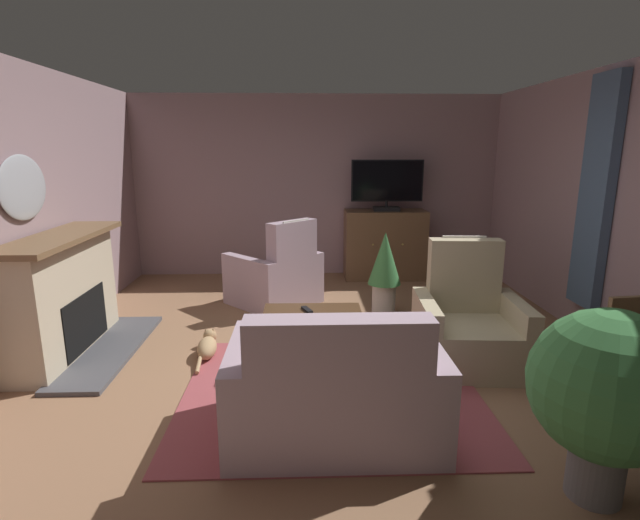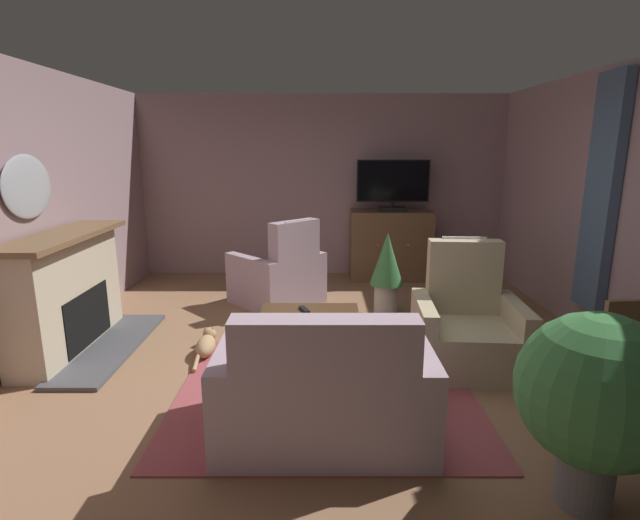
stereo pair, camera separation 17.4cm
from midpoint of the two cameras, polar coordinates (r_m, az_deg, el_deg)
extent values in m
cube|color=#936B4C|center=(4.33, 1.86, -13.36)|extent=(6.03, 7.46, 0.04)
cube|color=gray|center=(7.38, 1.18, 8.69)|extent=(6.03, 0.10, 2.69)
cube|color=slate|center=(5.40, 31.42, 6.60)|extent=(0.10, 0.44, 2.26)
cube|color=#9E474C|center=(3.99, 2.12, -15.41)|extent=(2.34, 2.04, 0.01)
cube|color=#4C4C51|center=(5.16, -22.35, -9.44)|extent=(0.50, 1.74, 0.04)
cube|color=beige|center=(5.16, -26.89, -3.70)|extent=(0.38, 1.54, 1.09)
cube|color=black|center=(5.15, -25.12, -6.16)|extent=(0.10, 0.86, 0.52)
cube|color=brown|center=(5.02, -27.15, 2.56)|extent=(0.50, 1.70, 0.05)
ellipsoid|color=#B2B7BF|center=(5.09, -30.30, 7.51)|extent=(0.06, 0.76, 0.58)
cube|color=#4A3523|center=(7.34, 9.11, -1.90)|extent=(1.13, 0.44, 0.06)
cube|color=brown|center=(7.24, 9.24, 1.77)|extent=(1.19, 0.50, 1.02)
sphere|color=tan|center=(6.94, 7.84, 1.76)|extent=(0.03, 0.03, 0.03)
sphere|color=tan|center=(7.01, 11.32, 1.74)|extent=(0.03, 0.03, 0.03)
cube|color=black|center=(7.10, 9.46, 5.96)|extent=(0.37, 0.20, 0.06)
cylinder|color=black|center=(7.09, 9.49, 6.52)|extent=(0.04, 0.04, 0.08)
cube|color=black|center=(7.06, 9.59, 9.24)|extent=(1.04, 0.05, 0.59)
cube|color=black|center=(7.04, 9.63, 9.22)|extent=(1.00, 0.01, 0.55)
cube|color=#4C331E|center=(4.33, 0.12, -6.53)|extent=(0.90, 0.60, 0.03)
cylinder|color=#4C331E|center=(4.65, 5.07, -8.25)|extent=(0.04, 0.04, 0.44)
cylinder|color=#4C331E|center=(4.66, -4.75, -8.20)|extent=(0.04, 0.04, 0.44)
cylinder|color=#4C331E|center=(4.20, 5.55, -10.69)|extent=(0.04, 0.04, 0.44)
cylinder|color=#4C331E|center=(4.21, -5.40, -10.63)|extent=(0.04, 0.04, 0.44)
cube|color=black|center=(4.39, -0.52, -5.90)|extent=(0.11, 0.18, 0.02)
cube|color=#AD93A3|center=(3.41, 2.23, -16.70)|extent=(1.10, 0.95, 0.43)
cube|color=#AD93A3|center=(2.86, 2.58, -12.03)|extent=(1.10, 0.20, 0.54)
cube|color=#AD93A3|center=(3.40, -8.75, -14.90)|extent=(0.15, 0.95, 0.65)
cube|color=#AD93A3|center=(3.44, 13.10, -14.73)|extent=(0.15, 0.95, 0.65)
cube|color=tan|center=(3.13, -0.50, -12.68)|extent=(0.37, 0.14, 0.36)
cube|color=#AD93A3|center=(6.11, -4.13, -2.99)|extent=(1.09, 1.10, 0.44)
cube|color=#AD93A3|center=(5.72, -1.92, 1.50)|extent=(0.60, 0.59, 0.64)
cube|color=#AD93A3|center=(5.84, -7.10, -2.78)|extent=(0.71, 0.73, 0.64)
cube|color=#AD93A3|center=(6.33, -1.41, -1.44)|extent=(0.71, 0.73, 0.64)
cube|color=white|center=(5.63, -1.46, 3.58)|extent=(0.30, 0.30, 0.24)
cube|color=tan|center=(4.53, 18.36, -9.70)|extent=(0.71, 0.88, 0.41)
cube|color=tan|center=(4.66, 17.90, -1.91)|extent=(0.67, 0.23, 0.68)
cube|color=tan|center=(4.61, 23.24, -8.39)|extent=(0.19, 0.84, 0.61)
cube|color=tan|center=(4.42, 13.45, -8.59)|extent=(0.19, 0.84, 0.61)
cube|color=white|center=(4.67, 17.91, 1.18)|extent=(0.40, 0.05, 0.24)
cube|color=brown|center=(3.93, 34.36, -7.33)|extent=(0.43, 0.08, 0.48)
cylinder|color=brown|center=(3.99, 31.20, -14.28)|extent=(0.04, 0.04, 0.41)
cylinder|color=brown|center=(3.65, 33.92, -9.12)|extent=(0.07, 0.39, 0.03)
cylinder|color=slate|center=(5.76, 17.96, -5.05)|extent=(0.36, 0.36, 0.36)
sphere|color=#2D6B33|center=(5.65, 18.27, -0.84)|extent=(0.57, 0.57, 0.57)
cylinder|color=slate|center=(3.26, 30.50, -21.40)|extent=(0.30, 0.30, 0.32)
sphere|color=#3D7F42|center=(3.02, 31.68, -13.04)|extent=(0.83, 0.83, 0.83)
cylinder|color=beige|center=(5.72, 8.89, -4.64)|extent=(0.27, 0.27, 0.37)
cone|color=#3D7F42|center=(5.59, 9.07, 0.15)|extent=(0.38, 0.38, 0.61)
ellipsoid|color=tan|center=(4.72, -12.14, -9.95)|extent=(0.20, 0.40, 0.17)
sphere|color=tan|center=(4.92, -11.76, -8.60)|extent=(0.13, 0.13, 0.13)
cone|color=tan|center=(4.91, -12.20, -7.93)|extent=(0.04, 0.04, 0.04)
cone|color=tan|center=(4.90, -11.38, -7.94)|extent=(0.04, 0.04, 0.04)
cylinder|color=tan|center=(4.47, -13.18, -11.81)|extent=(0.05, 0.22, 0.08)
camera|label=1|loc=(0.09, -88.88, 0.26)|focal=26.99mm
camera|label=2|loc=(0.09, 91.12, -0.26)|focal=26.99mm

